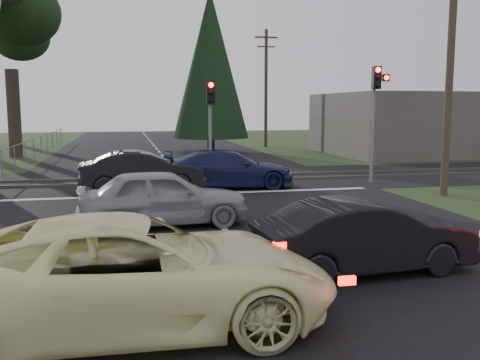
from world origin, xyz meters
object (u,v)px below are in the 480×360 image
object	(u,v)px
traffic_signal_center	(211,114)
utility_pole_far	(213,94)
cream_coupe	(133,273)
utility_pole_mid	(266,86)
dark_hatchback	(365,237)
silver_car	(163,197)
blue_sedan	(229,169)
utility_pole_near	(451,58)
dark_car_far	(142,172)
traffic_signal_right	(376,101)

from	to	relation	value
traffic_signal_center	utility_pole_far	xyz separation A→B (m)	(7.50, 44.32, 1.92)
utility_pole_far	cream_coupe	distance (m)	59.36
cream_coupe	utility_pole_mid	bearing A→B (deg)	-17.10
traffic_signal_center	dark_hatchback	bearing A→B (deg)	-85.82
silver_car	blue_sedan	xyz separation A→B (m)	(2.96, 6.19, -0.03)
traffic_signal_center	utility_pole_mid	xyz separation A→B (m)	(7.50, 19.32, 1.92)
utility_pole_near	dark_car_far	xyz separation A→B (m)	(-10.28, 3.20, -3.98)
dark_car_far	silver_car	bearing A→B (deg)	-178.99
utility_pole_mid	silver_car	xyz separation A→B (m)	(-9.96, -26.72, -3.98)
utility_pole_mid	utility_pole_far	distance (m)	25.00
utility_pole_far	dark_hatchback	world-z (taller)	utility_pole_far
blue_sedan	utility_pole_mid	bearing A→B (deg)	-14.85
utility_pole_mid	cream_coupe	distance (m)	35.17
utility_pole_far	utility_pole_near	bearing A→B (deg)	-90.00
traffic_signal_right	utility_pole_near	bearing A→B (deg)	-74.66
dark_car_far	utility_pole_far	bearing A→B (deg)	-14.75
utility_pole_near	blue_sedan	world-z (taller)	utility_pole_near
dark_car_far	cream_coupe	bearing A→B (deg)	175.20
silver_car	blue_sedan	distance (m)	6.86
traffic_signal_center	silver_car	world-z (taller)	traffic_signal_center
utility_pole_mid	utility_pole_far	xyz separation A→B (m)	(0.00, 25.00, 0.00)
cream_coupe	traffic_signal_center	bearing A→B (deg)	-12.60
dark_car_far	dark_hatchback	bearing A→B (deg)	-163.26
cream_coupe	blue_sedan	bearing A→B (deg)	-15.93
utility_pole_near	blue_sedan	bearing A→B (deg)	153.68
dark_hatchback	blue_sedan	world-z (taller)	blue_sedan
utility_pole_mid	dark_hatchback	size ratio (longest dim) A/B	2.17
utility_pole_near	utility_pole_mid	world-z (taller)	same
utility_pole_far	traffic_signal_center	bearing A→B (deg)	-99.60
utility_pole_near	dark_car_far	size ratio (longest dim) A/B	1.99
dark_hatchback	silver_car	xyz separation A→B (m)	(-3.36, 4.85, 0.07)
traffic_signal_center	silver_car	size ratio (longest dim) A/B	0.93
dark_hatchback	dark_car_far	distance (m)	11.39
utility_pole_far	dark_hatchback	size ratio (longest dim) A/B	2.17
blue_sedan	dark_car_far	xyz separation A→B (m)	(-3.28, -0.27, 0.02)
blue_sedan	traffic_signal_center	bearing A→B (deg)	26.27
traffic_signal_center	blue_sedan	xyz separation A→B (m)	(0.50, -1.21, -2.08)
cream_coupe	silver_car	world-z (taller)	cream_coupe
traffic_signal_right	traffic_signal_center	bearing A→B (deg)	169.59
utility_pole_far	dark_car_far	bearing A→B (deg)	-102.65
utility_pole_mid	dark_car_far	distance (m)	23.54
traffic_signal_right	utility_pole_mid	bearing A→B (deg)	87.34
utility_pole_mid	utility_pole_near	bearing A→B (deg)	-90.00
dark_hatchback	cream_coupe	bearing A→B (deg)	105.76
utility_pole_near	cream_coupe	world-z (taller)	utility_pole_near
blue_sedan	dark_car_far	bearing A→B (deg)	98.62
traffic_signal_center	blue_sedan	distance (m)	2.46
dark_hatchback	utility_pole_mid	bearing A→B (deg)	-17.10
utility_pole_mid	silver_car	size ratio (longest dim) A/B	2.05
silver_car	dark_car_far	size ratio (longest dim) A/B	0.97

